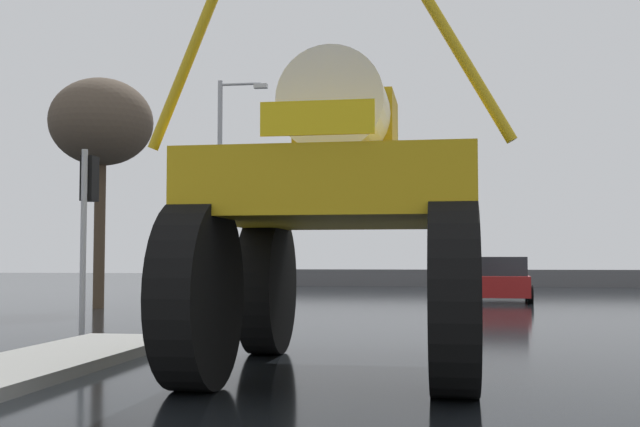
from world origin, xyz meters
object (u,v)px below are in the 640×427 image
object	(u,v)px
sedan_ahead	(504,280)
streetlight_far_left	(223,177)
oversize_sprayer	(343,218)
bare_tree_left	(101,124)
traffic_signal_near_left	(88,201)

from	to	relation	value
sedan_ahead	streetlight_far_left	world-z (taller)	streetlight_far_left
oversize_sprayer	bare_tree_left	distance (m)	15.31
oversize_sprayer	bare_tree_left	world-z (taller)	bare_tree_left
oversize_sprayer	sedan_ahead	distance (m)	18.64
oversize_sprayer	sedan_ahead	bearing A→B (deg)	-10.06
oversize_sprayer	bare_tree_left	xyz separation A→B (m)	(-8.65, 12.14, 3.50)
sedan_ahead	streetlight_far_left	size ratio (longest dim) A/B	0.52
sedan_ahead	streetlight_far_left	xyz separation A→B (m)	(-10.10, 0.16, 3.78)
traffic_signal_near_left	sedan_ahead	bearing A→B (deg)	59.13
sedan_ahead	streetlight_far_left	distance (m)	10.79
streetlight_far_left	bare_tree_left	size ratio (longest dim) A/B	1.19
traffic_signal_near_left	bare_tree_left	bearing A→B (deg)	112.43
sedan_ahead	bare_tree_left	world-z (taller)	bare_tree_left
oversize_sprayer	bare_tree_left	size ratio (longest dim) A/B	0.82
traffic_signal_near_left	streetlight_far_left	world-z (taller)	streetlight_far_left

